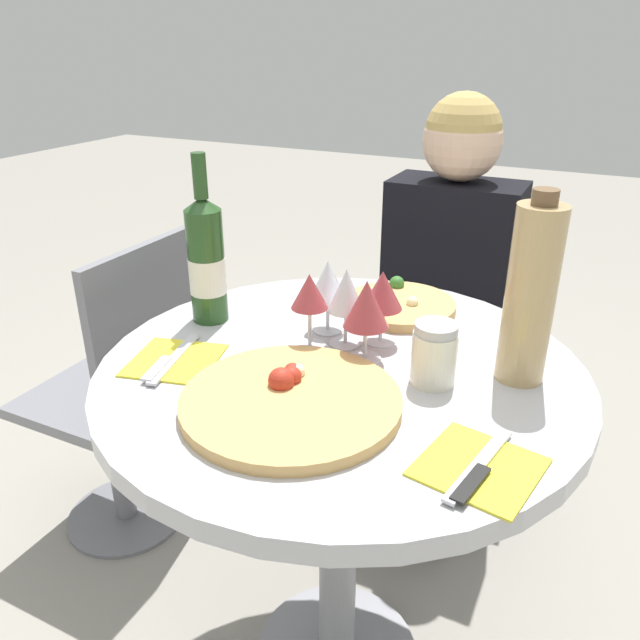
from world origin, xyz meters
TOP-DOWN VIEW (x-y plane):
  - dining_table at (0.00, 0.00)m, footprint 0.86×0.86m
  - chair_behind_diner at (0.01, 0.77)m, footprint 0.37×0.37m
  - seated_diner at (0.01, 0.64)m, footprint 0.34×0.40m
  - chair_empty_side at (-0.68, 0.14)m, footprint 0.37×0.37m
  - pizza_large at (-0.01, -0.16)m, footprint 0.35×0.35m
  - pizza_small_far at (0.01, 0.27)m, footprint 0.23×0.23m
  - wine_bottle at (-0.32, 0.06)m, footprint 0.07×0.07m
  - tall_carafe at (0.29, 0.09)m, footprint 0.08×0.08m
  - sugar_shaker at (0.16, 0.01)m, footprint 0.07×0.07m
  - wine_glass_front_right at (0.03, 0.04)m, footprint 0.08×0.08m
  - wine_glass_back_left at (-0.08, 0.11)m, footprint 0.08×0.08m
  - wine_glass_back_right at (0.03, 0.11)m, footprint 0.08×0.08m
  - wine_glass_front_left at (-0.08, 0.04)m, footprint 0.07×0.07m
  - wine_glass_center at (-0.03, 0.08)m, footprint 0.07×0.07m
  - place_setting_left at (-0.27, -0.12)m, footprint 0.18×0.19m
  - place_setting_right at (0.29, -0.19)m, footprint 0.18×0.19m

SIDE VIEW (x-z plane):
  - chair_behind_diner at x=0.01m, z-range -0.01..0.85m
  - chair_empty_side at x=-0.68m, z-range -0.01..0.85m
  - seated_diner at x=0.01m, z-range -0.04..1.13m
  - dining_table at x=0.00m, z-range 0.25..1.01m
  - place_setting_left at x=-0.27m, z-range 0.76..0.77m
  - place_setting_right at x=0.29m, z-range 0.76..0.77m
  - pizza_large at x=-0.01m, z-range 0.75..0.80m
  - pizza_small_far at x=0.01m, z-range 0.75..0.80m
  - sugar_shaker at x=0.16m, z-range 0.76..0.87m
  - wine_glass_back_left at x=-0.08m, z-range 0.79..0.94m
  - wine_glass_back_right at x=0.03m, z-range 0.79..0.94m
  - wine_glass_front_right at x=0.03m, z-range 0.79..0.94m
  - wine_glass_center at x=-0.03m, z-range 0.79..0.94m
  - wine_glass_front_left at x=-0.08m, z-range 0.80..0.94m
  - wine_bottle at x=-0.32m, z-range 0.72..1.06m
  - tall_carafe at x=0.29m, z-range 0.75..1.08m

